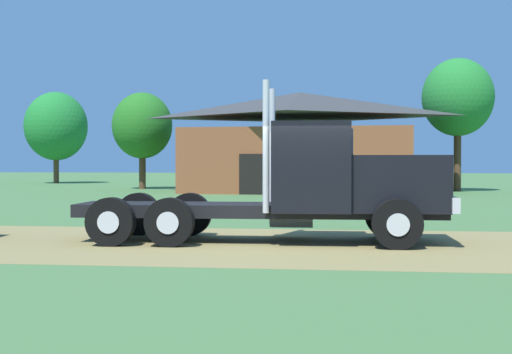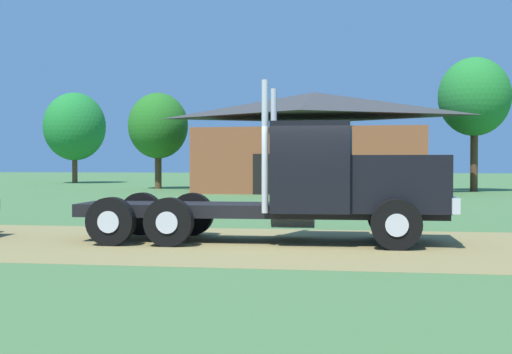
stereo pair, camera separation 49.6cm
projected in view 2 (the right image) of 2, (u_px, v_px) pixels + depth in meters
ground_plane at (301, 245)px, 14.93m from camera, size 200.00×200.00×0.00m
dirt_track at (301, 245)px, 14.93m from camera, size 120.00×6.89×0.01m
truck_foreground_white at (317, 186)px, 15.42m from camera, size 8.22×2.82×3.46m
shed_building at (314, 144)px, 41.55m from camera, size 13.86×8.97×5.87m
tree_left at (75, 127)px, 59.01m from camera, size 5.15×5.15×7.57m
tree_mid at (158, 126)px, 46.40m from camera, size 3.93×3.93×6.31m
tree_right at (474, 97)px, 42.04m from camera, size 4.26×4.26×8.00m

